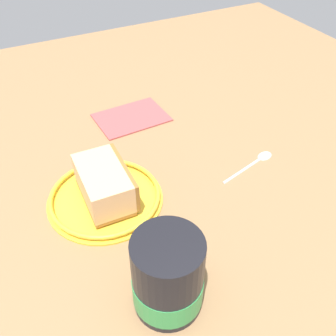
{
  "coord_description": "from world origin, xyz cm",
  "views": [
    {
      "loc": [
        -20.39,
        -38.86,
        43.08
      ],
      "look_at": [
        0.65,
        2.6,
        3.0
      ],
      "focal_mm": 41.42,
      "sensor_mm": 36.0,
      "label": 1
    }
  ],
  "objects_px": {
    "cake_slice": "(105,184)",
    "folded_napkin": "(131,117)",
    "teaspoon": "(258,159)",
    "tea_mug": "(168,277)",
    "small_plate": "(105,197)"
  },
  "relations": [
    {
      "from": "small_plate",
      "to": "teaspoon",
      "type": "relative_size",
      "value": 1.47
    },
    {
      "from": "cake_slice",
      "to": "folded_napkin",
      "type": "relative_size",
      "value": 0.83
    },
    {
      "from": "cake_slice",
      "to": "teaspoon",
      "type": "bearing_deg",
      "value": -6.14
    },
    {
      "from": "small_plate",
      "to": "cake_slice",
      "type": "bearing_deg",
      "value": -1.85
    },
    {
      "from": "cake_slice",
      "to": "folded_napkin",
      "type": "distance_m",
      "value": 0.23
    },
    {
      "from": "cake_slice",
      "to": "tea_mug",
      "type": "xyz_separation_m",
      "value": [
        0.01,
        -0.2,
        0.01
      ]
    },
    {
      "from": "cake_slice",
      "to": "folded_napkin",
      "type": "bearing_deg",
      "value": 57.76
    },
    {
      "from": "small_plate",
      "to": "folded_napkin",
      "type": "height_order",
      "value": "small_plate"
    },
    {
      "from": "cake_slice",
      "to": "folded_napkin",
      "type": "height_order",
      "value": "cake_slice"
    },
    {
      "from": "small_plate",
      "to": "cake_slice",
      "type": "distance_m",
      "value": 0.03
    },
    {
      "from": "folded_napkin",
      "to": "cake_slice",
      "type": "bearing_deg",
      "value": -122.24
    },
    {
      "from": "small_plate",
      "to": "cake_slice",
      "type": "height_order",
      "value": "cake_slice"
    },
    {
      "from": "small_plate",
      "to": "teaspoon",
      "type": "bearing_deg",
      "value": -6.1
    },
    {
      "from": "folded_napkin",
      "to": "teaspoon",
      "type": "bearing_deg",
      "value": -57.19
    },
    {
      "from": "cake_slice",
      "to": "teaspoon",
      "type": "xyz_separation_m",
      "value": [
        0.27,
        -0.03,
        -0.03
      ]
    }
  ]
}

